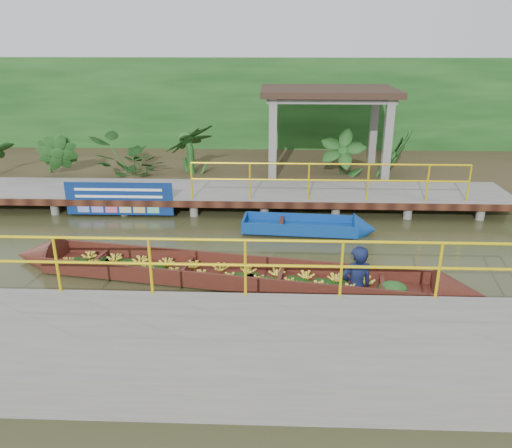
{
  "coord_description": "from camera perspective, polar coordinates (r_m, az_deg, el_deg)",
  "views": [
    {
      "loc": [
        1.26,
        -10.58,
        4.77
      ],
      "look_at": [
        0.84,
        0.5,
        0.6
      ],
      "focal_mm": 35.0,
      "sensor_mm": 36.0,
      "label": 1
    }
  ],
  "objects": [
    {
      "name": "ground",
      "position": [
        11.67,
        -4.25,
        -3.57
      ],
      "size": [
        80.0,
        80.0,
        0.0
      ],
      "primitive_type": "plane",
      "color": "#2E3018",
      "rests_on": "ground"
    },
    {
      "name": "foliage_backdrop",
      "position": [
        20.8,
        -1.37,
        12.96
      ],
      "size": [
        30.0,
        0.8,
        4.0
      ],
      "primitive_type": "cube",
      "color": "#143C13",
      "rests_on": "ground"
    },
    {
      "name": "near_dock",
      "position": [
        7.79,
        -0.16,
        -14.37
      ],
      "size": [
        18.0,
        2.4,
        1.73
      ],
      "color": "slate",
      "rests_on": "ground"
    },
    {
      "name": "vendor_boat",
      "position": [
        10.29,
        -0.75,
        -5.39
      ],
      "size": [
        10.05,
        2.61,
        2.25
      ],
      "rotation": [
        0.0,
        0.0,
        -0.17
      ],
      "color": "#3C1610",
      "rests_on": "ground"
    },
    {
      "name": "land_strip",
      "position": [
        18.68,
        -1.79,
        6.52
      ],
      "size": [
        30.0,
        8.0,
        0.45
      ],
      "primitive_type": "cube",
      "color": "#372B1B",
      "rests_on": "ground"
    },
    {
      "name": "moored_blue_boat",
      "position": [
        12.99,
        8.67,
        -0.48
      ],
      "size": [
        3.48,
        1.15,
        0.82
      ],
      "rotation": [
        0.0,
        0.0,
        -0.08
      ],
      "color": "navy",
      "rests_on": "ground"
    },
    {
      "name": "pavilion",
      "position": [
        17.08,
        8.23,
        13.85
      ],
      "size": [
        4.4,
        3.0,
        3.0
      ],
      "color": "slate",
      "rests_on": "ground"
    },
    {
      "name": "blue_banner",
      "position": [
        14.38,
        -15.38,
        2.82
      ],
      "size": [
        3.01,
        0.04,
        0.94
      ],
      "color": "navy",
      "rests_on": "ground"
    },
    {
      "name": "far_dock",
      "position": [
        14.7,
        -2.79,
        3.61
      ],
      "size": [
        16.0,
        2.06,
        1.66
      ],
      "color": "slate",
      "rests_on": "ground"
    },
    {
      "name": "tropical_plants",
      "position": [
        16.53,
        -8.48,
        8.29
      ],
      "size": [
        14.37,
        1.37,
        1.71
      ],
      "color": "#143C13",
      "rests_on": "ground"
    }
  ]
}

